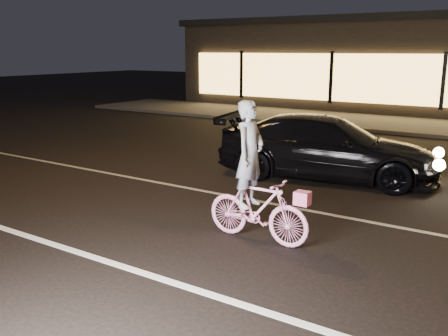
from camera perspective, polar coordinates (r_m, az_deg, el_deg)
The scene contains 6 objects.
ground at distance 7.37m, azimuth 1.86°, elevation -8.73°, with size 90.00×90.00×0.00m, color black.
lane_stripe_near at distance 6.25m, azimuth -5.53°, elevation -13.00°, with size 60.00×0.12×0.01m, color silver.
lane_stripe_far at distance 9.03m, azimuth 8.51°, elevation -4.61°, with size 60.00×0.10×0.01m, color gray.
sidewalk at distance 19.36m, azimuth 22.43°, elevation 4.34°, with size 30.00×4.00×0.12m, color #383533.
cyclist at distance 7.30m, azimuth 3.60°, elevation -2.80°, with size 1.65×0.57×2.08m.
sedan at distance 11.12m, azimuth 11.67°, elevation 2.31°, with size 5.01×2.79×1.37m.
Camera 1 is at (3.54, -5.83, 2.78)m, focal length 40.00 mm.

